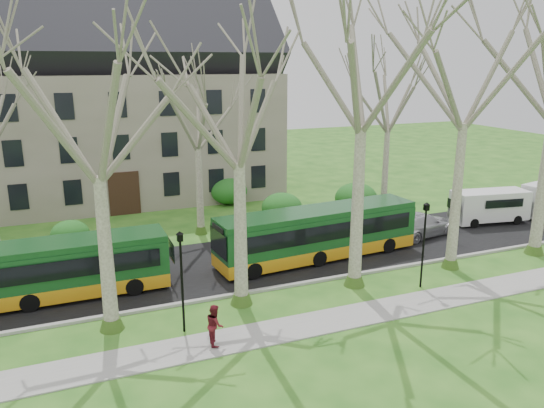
{
  "coord_description": "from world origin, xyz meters",
  "views": [
    {
      "loc": [
        -10.13,
        -20.95,
        10.93
      ],
      "look_at": [
        -0.41,
        3.0,
        3.97
      ],
      "focal_mm": 35.0,
      "sensor_mm": 36.0,
      "label": 1
    }
  ],
  "objects_px": {
    "pedestrian_b": "(215,325)",
    "sedan": "(421,224)",
    "van_a": "(489,207)",
    "bus_lead": "(42,271)",
    "bus_follow": "(318,233)"
  },
  "relations": [
    {
      "from": "pedestrian_b",
      "to": "bus_lead",
      "type": "bearing_deg",
      "value": 47.4
    },
    {
      "from": "bus_lead",
      "to": "pedestrian_b",
      "type": "height_order",
      "value": "bus_lead"
    },
    {
      "from": "bus_lead",
      "to": "bus_follow",
      "type": "bearing_deg",
      "value": 0.21
    },
    {
      "from": "sedan",
      "to": "van_a",
      "type": "xyz_separation_m",
      "value": [
        6.18,
        0.6,
        0.37
      ]
    },
    {
      "from": "bus_follow",
      "to": "van_a",
      "type": "distance_m",
      "value": 14.25
    },
    {
      "from": "sedan",
      "to": "pedestrian_b",
      "type": "xyz_separation_m",
      "value": [
        -16.06,
        -8.12,
        0.08
      ]
    },
    {
      "from": "bus_lead",
      "to": "pedestrian_b",
      "type": "distance_m",
      "value": 9.43
    },
    {
      "from": "van_a",
      "to": "bus_lead",
      "type": "bearing_deg",
      "value": -167.2
    },
    {
      "from": "bus_follow",
      "to": "bus_lead",
      "type": "bearing_deg",
      "value": 175.7
    },
    {
      "from": "bus_follow",
      "to": "pedestrian_b",
      "type": "relative_size",
      "value": 7.09
    },
    {
      "from": "bus_lead",
      "to": "van_a",
      "type": "height_order",
      "value": "bus_lead"
    },
    {
      "from": "van_a",
      "to": "pedestrian_b",
      "type": "bearing_deg",
      "value": -149.32
    },
    {
      "from": "bus_lead",
      "to": "pedestrian_b",
      "type": "xyz_separation_m",
      "value": [
        6.33,
        -6.96,
        -0.6
      ]
    },
    {
      "from": "bus_follow",
      "to": "sedan",
      "type": "relative_size",
      "value": 2.27
    },
    {
      "from": "pedestrian_b",
      "to": "sedan",
      "type": "bearing_deg",
      "value": -58.06
    }
  ]
}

